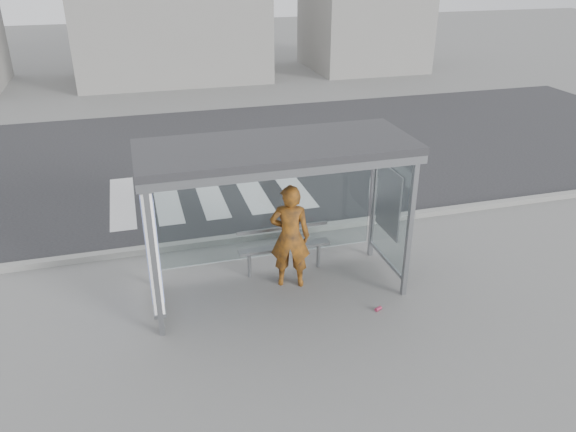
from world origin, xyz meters
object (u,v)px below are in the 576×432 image
object	(u,v)px
bench	(284,246)
bus_shelter	(253,183)
soda_can	(378,309)
person	(290,236)

from	to	relation	value
bench	bus_shelter	bearing A→B (deg)	-141.48
bus_shelter	bench	bearing A→B (deg)	38.52
bench	soda_can	xyz separation A→B (m)	(1.13, -1.60, -0.48)
bench	soda_can	size ratio (longest dim) A/B	14.51
person	soda_can	world-z (taller)	person
person	soda_can	distance (m)	1.86
person	bench	xyz separation A→B (m)	(0.02, 0.43, -0.42)
bench	soda_can	bearing A→B (deg)	-54.74
person	bus_shelter	bearing A→B (deg)	25.40
bench	soda_can	distance (m)	2.01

